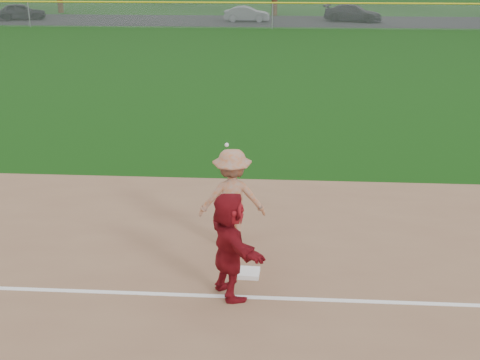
# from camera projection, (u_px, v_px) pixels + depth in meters

# --- Properties ---
(ground) EXTENTS (160.00, 160.00, 0.00)m
(ground) POSITION_uv_depth(u_px,v_px,m) (234.00, 275.00, 11.04)
(ground) COLOR #103B0B
(ground) RESTS_ON ground
(foul_line) EXTENTS (60.00, 0.10, 0.01)m
(foul_line) POSITION_uv_depth(u_px,v_px,m) (231.00, 297.00, 10.28)
(foul_line) COLOR white
(foul_line) RESTS_ON infield_dirt
(parking_asphalt) EXTENTS (120.00, 10.00, 0.01)m
(parking_asphalt) POSITION_uv_depth(u_px,v_px,m) (273.00, 21.00, 54.03)
(parking_asphalt) COLOR black
(parking_asphalt) RESTS_ON ground
(first_base) EXTENTS (0.40, 0.40, 0.09)m
(first_base) POSITION_uv_depth(u_px,v_px,m) (249.00, 273.00, 10.97)
(first_base) COLOR white
(first_base) RESTS_ON infield_dirt
(base_runner) EXTENTS (1.31, 1.81, 1.88)m
(base_runner) POSITION_uv_depth(u_px,v_px,m) (230.00, 245.00, 10.03)
(base_runner) COLOR maroon
(base_runner) RESTS_ON infield_dirt
(car_left) EXTENTS (4.69, 3.06, 1.48)m
(car_left) POSITION_uv_depth(u_px,v_px,m) (21.00, 12.00, 54.59)
(car_left) COLOR black
(car_left) RESTS_ON parking_asphalt
(car_mid) EXTENTS (4.03, 1.48, 1.32)m
(car_mid) POSITION_uv_depth(u_px,v_px,m) (247.00, 14.00, 53.14)
(car_mid) COLOR slate
(car_mid) RESTS_ON parking_asphalt
(car_right) EXTENTS (5.46, 3.42, 1.48)m
(car_right) POSITION_uv_depth(u_px,v_px,m) (353.00, 13.00, 53.09)
(car_right) COLOR black
(car_right) RESTS_ON parking_asphalt
(first_base_play) EXTENTS (1.38, 0.88, 2.28)m
(first_base_play) POSITION_uv_depth(u_px,v_px,m) (232.00, 199.00, 11.75)
(first_base_play) COLOR #949496
(first_base_play) RESTS_ON infield_dirt
(outfield_fence) EXTENTS (110.00, 0.12, 110.00)m
(outfield_fence) POSITION_uv_depth(u_px,v_px,m) (273.00, 3.00, 47.74)
(outfield_fence) COLOR #999EA0
(outfield_fence) RESTS_ON ground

